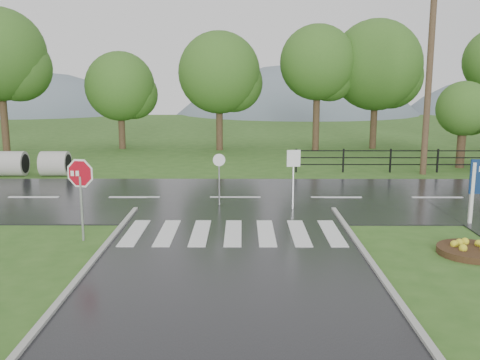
{
  "coord_description": "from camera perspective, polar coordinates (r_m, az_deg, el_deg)",
  "views": [
    {
      "loc": [
        0.27,
        -10.64,
        4.66
      ],
      "look_at": [
        0.2,
        6.0,
        1.5
      ],
      "focal_mm": 40.0,
      "sensor_mm": 36.0,
      "label": 1
    }
  ],
  "objects": [
    {
      "name": "reg_sign_small",
      "position": [
        19.02,
        5.72,
        1.29
      ],
      "size": [
        0.49,
        0.08,
        2.19
      ],
      "color": "#939399",
      "rests_on": "ground"
    },
    {
      "name": "utility_pole_east",
      "position": [
        27.64,
        19.51,
        10.2
      ],
      "size": [
        1.6,
        0.57,
        9.22
      ],
      "color": "#473523",
      "rests_on": "ground"
    },
    {
      "name": "reg_sign_round",
      "position": [
        19.64,
        -2.24,
        0.8
      ],
      "size": [
        0.45,
        0.11,
        1.96
      ],
      "color": "#939399",
      "rests_on": "ground"
    },
    {
      "name": "hills",
      "position": [
        78.35,
        2.58,
        -4.2
      ],
      "size": [
        102.0,
        48.0,
        48.0
      ],
      "color": "slate",
      "rests_on": "ground"
    },
    {
      "name": "treeline",
      "position": [
        34.96,
        1.42,
        3.09
      ],
      "size": [
        83.2,
        5.2,
        10.0
      ],
      "color": "#2D5B1C",
      "rests_on": "ground"
    },
    {
      "name": "entrance_tree_left",
      "position": [
        30.47,
        22.78,
        6.98
      ],
      "size": [
        2.85,
        2.85,
        4.56
      ],
      "color": "#3D2B1C",
      "rests_on": "ground"
    },
    {
      "name": "ground",
      "position": [
        11.61,
        -1.15,
        -12.9
      ],
      "size": [
        120.0,
        120.0,
        0.0
      ],
      "primitive_type": "plane",
      "color": "#325C1E",
      "rests_on": "ground"
    },
    {
      "name": "flower_bed",
      "position": [
        15.79,
        23.39,
        -6.82
      ],
      "size": [
        1.76,
        1.76,
        0.35
      ],
      "color": "#332111",
      "rests_on": "ground"
    },
    {
      "name": "stop_sign",
      "position": [
        15.98,
        -16.66,
        -0.02
      ],
      "size": [
        1.11,
        0.32,
        2.57
      ],
      "color": "#939399",
      "rests_on": "ground"
    },
    {
      "name": "fence_west",
      "position": [
        27.95,
        15.76,
        2.25
      ],
      "size": [
        9.58,
        0.08,
        1.2
      ],
      "color": "black",
      "rests_on": "ground"
    },
    {
      "name": "crosswalk",
      "position": [
        16.3,
        -0.73,
        -5.64
      ],
      "size": [
        6.5,
        2.8,
        0.02
      ],
      "color": "silver",
      "rests_on": "ground"
    },
    {
      "name": "main_road",
      "position": [
        21.16,
        -0.51,
        -1.97
      ],
      "size": [
        90.0,
        8.0,
        0.04
      ],
      "primitive_type": "cube",
      "color": "black",
      "rests_on": "ground"
    }
  ]
}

